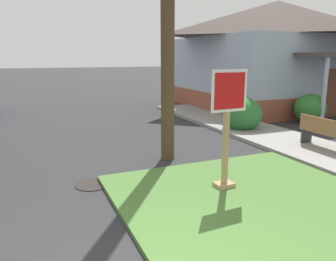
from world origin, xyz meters
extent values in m
cube|color=#477033|center=(2.47, 1.43, 0.04)|extent=(4.65, 5.35, 0.08)
cube|color=gray|center=(6.00, 5.22, 0.06)|extent=(2.20, 15.16, 0.12)
cube|color=#A3845B|center=(2.31, 2.55, 1.18)|extent=(0.09, 0.09, 2.19)
cube|color=#A3845B|center=(2.31, 2.55, 0.12)|extent=(0.37, 0.30, 0.08)
cube|color=white|center=(2.31, 2.50, 1.95)|extent=(0.77, 0.05, 0.77)
cube|color=red|center=(2.31, 2.49, 1.95)|extent=(0.66, 0.05, 0.66)
cylinder|color=black|center=(0.00, 3.84, 0.01)|extent=(0.70, 0.70, 0.02)
cube|color=brown|center=(6.25, 3.68, 0.56)|extent=(0.45, 1.59, 0.06)
cube|color=brown|center=(6.07, 3.68, 0.78)|extent=(0.10, 1.58, 0.38)
cube|color=#2D2D33|center=(6.27, 4.39, 0.33)|extent=(0.36, 0.07, 0.41)
cube|color=brown|center=(10.97, 11.43, 0.45)|extent=(8.65, 7.66, 0.90)
cube|color=#9EADC1|center=(10.97, 11.43, 2.20)|extent=(8.48, 7.51, 2.60)
pyramid|color=#423833|center=(10.97, 11.43, 4.41)|extent=(9.09, 8.05, 1.82)
cylinder|color=#9EADC1|center=(9.02, 6.35, 1.31)|extent=(0.16, 0.16, 2.62)
cube|color=brown|center=(10.97, 7.58, 1.05)|extent=(0.90, 0.06, 2.00)
ellipsoid|color=#31712F|center=(9.00, 6.92, 0.58)|extent=(1.20, 1.20, 1.17)
ellipsoid|color=#2D6B30|center=(5.76, 6.81, 0.60)|extent=(1.35, 1.35, 1.19)
camera|label=1|loc=(-1.07, -2.57, 2.56)|focal=35.24mm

